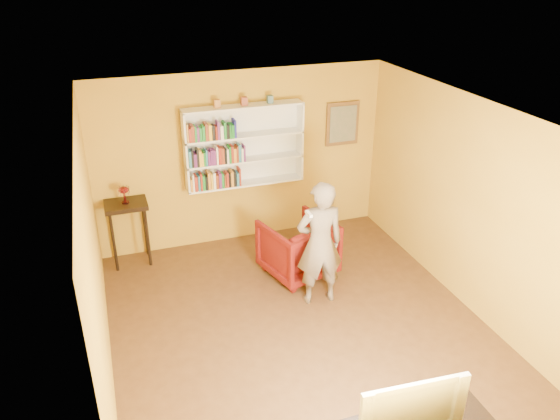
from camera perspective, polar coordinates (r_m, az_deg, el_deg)
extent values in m
cube|color=#492E17|center=(7.02, 1.90, -12.36)|extent=(5.30, 5.80, 0.12)
cube|color=#BC8D22|center=(8.45, -4.01, 5.45)|extent=(5.30, 0.04, 2.70)
cube|color=#BC8D22|center=(4.41, 14.32, -16.70)|extent=(5.30, 0.04, 2.70)
cube|color=#BC8D22|center=(5.92, -18.99, -5.34)|extent=(0.04, 5.80, 2.70)
cube|color=#BC8D22|center=(7.30, 18.99, 0.68)|extent=(0.04, 5.80, 2.70)
cube|color=white|center=(5.74, 2.31, 10.15)|extent=(5.30, 5.80, 0.06)
cube|color=white|center=(8.33, -3.99, 6.98)|extent=(1.80, 0.03, 1.20)
cube|color=white|center=(8.04, -9.87, 5.95)|extent=(0.03, 0.28, 1.20)
cube|color=white|center=(8.47, 2.07, 7.35)|extent=(0.03, 0.28, 1.20)
cube|color=white|center=(8.42, -3.64, 2.84)|extent=(1.80, 0.28, 0.03)
cube|color=white|center=(8.28, -3.71, 5.26)|extent=(1.80, 0.28, 0.03)
cube|color=white|center=(8.16, -3.78, 7.77)|extent=(1.80, 0.28, 0.03)
cube|color=white|center=(8.03, -3.88, 10.75)|extent=(1.80, 0.28, 0.03)
cube|color=orange|center=(8.17, -9.28, 2.65)|extent=(0.03, 0.16, 0.20)
cube|color=white|center=(8.17, -9.11, 2.94)|extent=(0.02, 0.18, 0.27)
cube|color=maroon|center=(8.18, -8.83, 2.86)|extent=(0.04, 0.18, 0.23)
cube|color=teal|center=(8.18, -8.52, 2.89)|extent=(0.03, 0.16, 0.23)
cube|color=maroon|center=(8.18, -8.29, 3.03)|extent=(0.03, 0.16, 0.27)
cube|color=#1C802A|center=(8.19, -8.04, 2.93)|extent=(0.04, 0.15, 0.23)
cube|color=black|center=(8.21, -7.76, 2.93)|extent=(0.03, 0.18, 0.21)
cube|color=orange|center=(8.21, -7.49, 3.17)|extent=(0.04, 0.19, 0.27)
cube|color=yellow|center=(8.22, -7.21, 3.10)|extent=(0.03, 0.17, 0.24)
cube|color=white|center=(8.21, -6.94, 3.14)|extent=(0.04, 0.14, 0.25)
cube|color=maroon|center=(8.23, -6.66, 3.08)|extent=(0.04, 0.16, 0.22)
cube|color=#662672|center=(8.24, -6.36, 3.21)|extent=(0.04, 0.17, 0.24)
cube|color=#1C802A|center=(8.24, -6.06, 3.15)|extent=(0.03, 0.14, 0.22)
cube|color=maroon|center=(8.27, -5.86, 3.18)|extent=(0.02, 0.18, 0.21)
cube|color=maroon|center=(8.26, -5.60, 3.24)|extent=(0.04, 0.15, 0.23)
cube|color=black|center=(8.27, -5.37, 3.26)|extent=(0.02, 0.16, 0.22)
cube|color=orange|center=(8.28, -5.12, 3.37)|extent=(0.04, 0.17, 0.24)
cube|color=black|center=(8.28, -4.82, 3.37)|extent=(0.03, 0.14, 0.24)
cube|color=teal|center=(8.30, -4.55, 3.35)|extent=(0.04, 0.17, 0.21)
cube|color=maroon|center=(8.30, -4.32, 3.58)|extent=(0.03, 0.17, 0.27)
cube|color=teal|center=(8.04, -9.47, 5.36)|extent=(0.04, 0.18, 0.25)
cube|color=black|center=(8.02, -9.19, 5.38)|extent=(0.03, 0.14, 0.26)
cube|color=#662672|center=(8.05, -8.93, 5.25)|extent=(0.04, 0.18, 0.20)
cube|color=black|center=(8.03, -8.64, 5.45)|extent=(0.03, 0.14, 0.26)
cube|color=yellow|center=(8.06, -8.41, 5.46)|extent=(0.03, 0.18, 0.24)
cube|color=yellow|center=(8.06, -8.16, 5.33)|extent=(0.02, 0.17, 0.20)
cube|color=#1C802A|center=(8.08, -7.98, 5.42)|extent=(0.02, 0.18, 0.21)
cube|color=teal|center=(8.07, -7.76, 5.51)|extent=(0.03, 0.16, 0.24)
cube|color=#662672|center=(8.07, -7.50, 5.46)|extent=(0.04, 0.16, 0.21)
cube|color=#662672|center=(8.08, -7.23, 5.54)|extent=(0.03, 0.15, 0.23)
cube|color=#662672|center=(8.08, -6.94, 5.55)|extent=(0.04, 0.14, 0.22)
cube|color=white|center=(8.09, -6.67, 5.75)|extent=(0.03, 0.16, 0.27)
cube|color=maroon|center=(8.11, -6.40, 5.74)|extent=(0.04, 0.17, 0.25)
cube|color=maroon|center=(8.11, -6.07, 5.73)|extent=(0.04, 0.15, 0.24)
cube|color=black|center=(8.13, -5.82, 5.73)|extent=(0.03, 0.19, 0.22)
cube|color=white|center=(8.14, -5.60, 5.76)|extent=(0.03, 0.19, 0.22)
cube|color=#1C802A|center=(8.13, -5.34, 5.86)|extent=(0.03, 0.16, 0.25)
cube|color=maroon|center=(8.14, -5.09, 5.91)|extent=(0.03, 0.15, 0.26)
cube|color=orange|center=(8.15, -4.81, 5.80)|extent=(0.04, 0.14, 0.22)
cube|color=maroon|center=(8.16, -4.57, 5.94)|extent=(0.03, 0.16, 0.25)
cube|color=teal|center=(8.16, -4.33, 6.03)|extent=(0.04, 0.15, 0.27)
cube|color=white|center=(8.17, -4.05, 5.84)|extent=(0.03, 0.14, 0.21)
cube|color=#662672|center=(8.18, -3.83, 6.01)|extent=(0.02, 0.15, 0.24)
cube|color=orange|center=(7.90, -9.72, 7.96)|extent=(0.02, 0.16, 0.27)
cube|color=maroon|center=(7.91, -9.45, 7.77)|extent=(0.03, 0.15, 0.20)
cube|color=maroon|center=(7.93, -9.19, 7.95)|extent=(0.04, 0.18, 0.24)
cube|color=#1C802A|center=(7.93, -8.89, 7.93)|extent=(0.03, 0.17, 0.22)
cube|color=#662672|center=(7.94, -8.66, 7.91)|extent=(0.03, 0.18, 0.21)
cube|color=#1C802A|center=(7.93, -8.35, 7.87)|extent=(0.03, 0.14, 0.20)
cube|color=#1C802A|center=(7.93, -8.05, 7.98)|extent=(0.04, 0.14, 0.22)
cube|color=maroon|center=(7.96, -7.76, 8.16)|extent=(0.04, 0.19, 0.24)
cube|color=yellow|center=(7.96, -7.39, 8.12)|extent=(0.04, 0.16, 0.23)
cube|color=black|center=(7.96, -7.04, 8.08)|extent=(0.04, 0.14, 0.21)
cube|color=maroon|center=(7.97, -6.75, 8.07)|extent=(0.02, 0.14, 0.20)
cube|color=#662672|center=(7.98, -6.53, 8.33)|extent=(0.03, 0.16, 0.26)
cube|color=white|center=(8.00, -6.19, 8.16)|extent=(0.04, 0.16, 0.20)
cube|color=#1C802A|center=(8.00, -5.87, 8.34)|extent=(0.03, 0.16, 0.24)
cube|color=black|center=(8.01, -5.55, 8.20)|extent=(0.04, 0.15, 0.20)
cube|color=#1C802A|center=(8.03, -5.32, 8.28)|extent=(0.02, 0.18, 0.20)
cube|color=#1C802A|center=(8.04, -5.07, 8.30)|extent=(0.04, 0.19, 0.20)
cube|color=#202296|center=(8.04, -4.82, 8.53)|extent=(0.03, 0.18, 0.26)
cube|color=#B77634|center=(7.93, -6.61, 10.99)|extent=(0.09, 0.09, 0.12)
cube|color=brown|center=(8.02, -3.78, 11.28)|extent=(0.09, 0.09, 0.12)
cube|color=slate|center=(8.13, -1.06, 11.49)|extent=(0.08, 0.08, 0.11)
cube|color=brown|center=(8.81, 6.53, 8.96)|extent=(0.55, 0.04, 0.70)
cube|color=gray|center=(8.79, 6.60, 8.91)|extent=(0.45, 0.02, 0.58)
cylinder|color=black|center=(8.17, -16.98, -3.32)|extent=(0.04, 0.04, 0.91)
cylinder|color=black|center=(8.18, -13.65, -2.84)|extent=(0.04, 0.04, 0.91)
cylinder|color=black|center=(8.48, -17.12, -2.23)|extent=(0.04, 0.04, 0.91)
cylinder|color=black|center=(8.49, -13.92, -1.77)|extent=(0.04, 0.04, 0.91)
cube|color=black|center=(8.11, -15.82, 0.52)|extent=(0.60, 0.46, 0.07)
cylinder|color=maroon|center=(8.10, -15.85, 0.79)|extent=(0.11, 0.11, 0.02)
cylinder|color=maroon|center=(8.06, -15.92, 1.29)|extent=(0.03, 0.03, 0.14)
ellipsoid|color=maroon|center=(8.02, -16.02, 2.03)|extent=(0.15, 0.15, 0.09)
cylinder|color=#FFDEAE|center=(8.02, -15.50, 2.07)|extent=(0.01, 0.01, 0.11)
cylinder|color=#FFDEAE|center=(8.07, -15.68, 2.18)|extent=(0.01, 0.01, 0.11)
cylinder|color=#FFDEAE|center=(8.09, -16.05, 2.19)|extent=(0.01, 0.01, 0.11)
cylinder|color=#FFDEAE|center=(8.07, -16.40, 2.08)|extent=(0.01, 0.01, 0.11)
cylinder|color=#FFDEAE|center=(8.02, -16.52, 1.92)|extent=(0.01, 0.01, 0.11)
cylinder|color=#FFDEAE|center=(7.97, -16.35, 1.80)|extent=(0.01, 0.01, 0.11)
cylinder|color=#FFDEAE|center=(7.96, -15.97, 1.80)|extent=(0.01, 0.01, 0.11)
cylinder|color=#FFDEAE|center=(7.98, -15.62, 1.91)|extent=(0.01, 0.01, 0.11)
imported|color=#4D0506|center=(7.78, 1.88, -3.95)|extent=(1.10, 1.12, 0.83)
imported|color=#6A5C4E|center=(7.00, 4.17, -3.53)|extent=(0.65, 0.45, 1.71)
cube|color=white|center=(6.49, 3.03, -0.41)|extent=(0.04, 0.15, 0.04)
imported|color=black|center=(4.98, 13.25, -18.83)|extent=(0.96, 0.19, 0.55)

